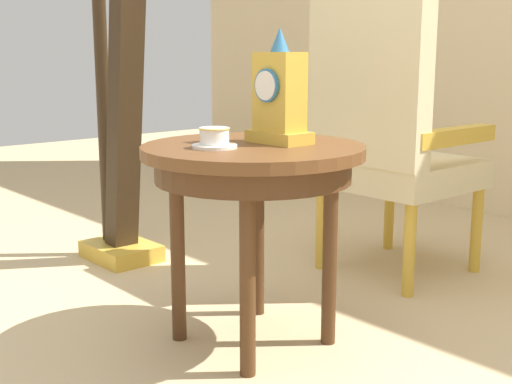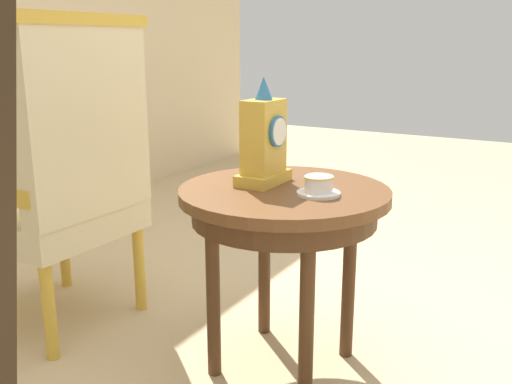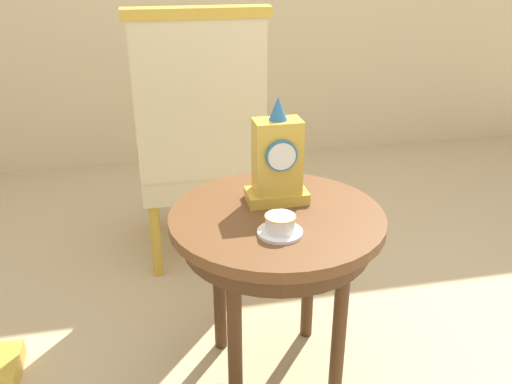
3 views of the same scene
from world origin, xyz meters
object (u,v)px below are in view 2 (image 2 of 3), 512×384
teacup_left (319,186)px  armchair (67,173)px  mantel_clock (264,142)px  side_table (284,212)px

teacup_left → armchair: size_ratio=0.11×
mantel_clock → armchair: size_ratio=0.29×
teacup_left → mantel_clock: (0.04, 0.21, 0.11)m
side_table → teacup_left: (-0.02, -0.13, 0.10)m
teacup_left → armchair: 0.94m
armchair → mantel_clock: bearing=-77.1°
teacup_left → side_table: bearing=80.0°
side_table → mantel_clock: mantel_clock is taller
side_table → mantel_clock: size_ratio=1.95×
teacup_left → armchair: armchair is taller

